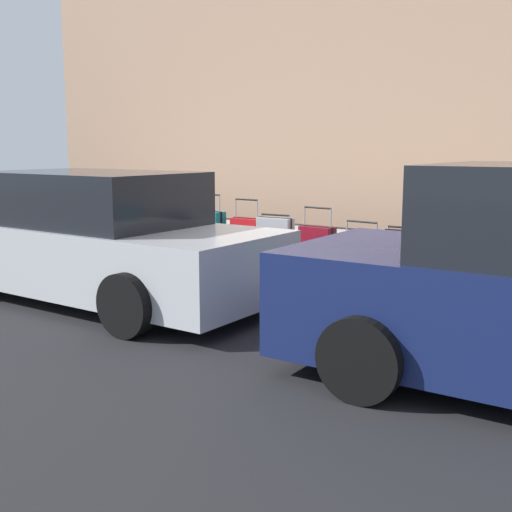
% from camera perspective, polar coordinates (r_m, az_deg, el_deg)
% --- Properties ---
extents(ground_plane, '(40.00, 40.00, 0.00)m').
position_cam_1_polar(ground_plane, '(8.33, 1.31, -2.94)').
color(ground_plane, black).
extents(sidewalk_curb, '(18.00, 5.00, 0.14)m').
position_cam_1_polar(sidewalk_curb, '(10.44, 9.07, -0.08)').
color(sidewalk_curb, '#ADA89E').
rests_on(sidewalk_curb, ground_plane).
extents(suitcase_teal_1, '(0.47, 0.24, 1.04)m').
position_cam_1_polar(suitcase_teal_1, '(7.66, 20.74, -0.67)').
color(suitcase_teal_1, '#0F606B').
rests_on(suitcase_teal_1, sidewalk_curb).
extents(suitcase_olive_2, '(0.41, 0.28, 0.69)m').
position_cam_1_polar(suitcase_olive_2, '(7.71, 16.47, -0.90)').
color(suitcase_olive_2, '#59601E').
rests_on(suitcase_olive_2, sidewalk_curb).
extents(suitcase_black_3, '(0.42, 0.19, 0.75)m').
position_cam_1_polar(suitcase_black_3, '(7.90, 12.84, -0.27)').
color(suitcase_black_3, black).
rests_on(suitcase_black_3, sidewalk_curb).
extents(suitcase_navy_4, '(0.51, 0.26, 0.77)m').
position_cam_1_polar(suitcase_navy_4, '(8.25, 9.36, -0.30)').
color(suitcase_navy_4, navy).
rests_on(suitcase_navy_4, sidewalk_curb).
extents(suitcase_maroon_5, '(0.48, 0.24, 0.92)m').
position_cam_1_polar(suitcase_maroon_5, '(8.48, 5.48, 0.46)').
color(suitcase_maroon_5, maroon).
rests_on(suitcase_maroon_5, sidewalk_curb).
extents(suitcase_silver_6, '(0.51, 0.26, 0.80)m').
position_cam_1_polar(suitcase_silver_6, '(8.72, 1.73, 1.03)').
color(suitcase_silver_6, '#9EA0A8').
rests_on(suitcase_silver_6, sidewalk_curb).
extents(suitcase_red_7, '(0.44, 0.24, 0.97)m').
position_cam_1_polar(suitcase_red_7, '(9.17, -0.85, 1.30)').
color(suitcase_red_7, red).
rests_on(suitcase_red_7, sidewalk_curb).
extents(suitcase_teal_8, '(0.36, 0.24, 1.02)m').
position_cam_1_polar(suitcase_teal_8, '(9.38, -3.88, 1.70)').
color(suitcase_teal_8, '#0F606B').
rests_on(suitcase_teal_8, sidewalk_curb).
extents(suitcase_olive_9, '(0.43, 0.22, 0.72)m').
position_cam_1_polar(suitcase_olive_9, '(9.71, -6.19, 1.65)').
color(suitcase_olive_9, '#59601E').
rests_on(suitcase_olive_9, sidewalk_curb).
extents(suitcase_black_10, '(0.45, 0.30, 0.91)m').
position_cam_1_polar(suitcase_black_10, '(10.13, -8.31, 1.87)').
color(suitcase_black_10, black).
rests_on(suitcase_black_10, sidewalk_curb).
extents(suitcase_navy_11, '(0.37, 0.22, 0.82)m').
position_cam_1_polar(suitcase_navy_11, '(10.48, -10.49, 2.42)').
color(suitcase_navy_11, navy).
rests_on(suitcase_navy_11, sidewalk_curb).
extents(fire_hydrant, '(0.39, 0.21, 0.73)m').
position_cam_1_polar(fire_hydrant, '(11.00, -12.86, 2.68)').
color(fire_hydrant, red).
rests_on(fire_hydrant, sidewalk_curb).
extents(bollard_post, '(0.17, 0.17, 0.85)m').
position_cam_1_polar(bollard_post, '(11.37, -15.52, 3.01)').
color(bollard_post, brown).
rests_on(bollard_post, sidewalk_curb).
extents(parked_car_silver_1, '(4.76, 2.06, 1.54)m').
position_cam_1_polar(parked_car_silver_1, '(7.87, -14.38, 1.39)').
color(parked_car_silver_1, '#B2B5BA').
rests_on(parked_car_silver_1, ground_plane).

